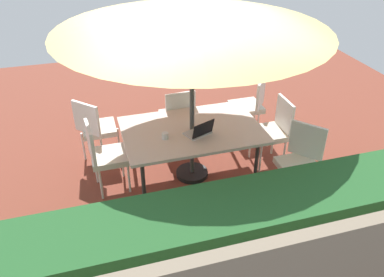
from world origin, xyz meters
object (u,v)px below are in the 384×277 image
chair_northwest (301,160)px  chair_east (104,153)px  dining_table (192,132)px  chair_southeast (96,127)px  chair_south (178,115)px  chair_southwest (250,104)px  patio_umbrella (192,15)px  laptop (200,131)px  chair_west (273,129)px  cup (165,136)px

chair_northwest → chair_east: bearing=-150.3°
chair_northwest → dining_table: bearing=-164.6°
chair_southeast → dining_table: bearing=-165.9°
chair_southeast → chair_east: bearing=140.5°
chair_south → chair_southwest: size_ratio=1.00×
patio_umbrella → laptop: bearing=107.5°
dining_table → laptop: laptop is taller
chair_southeast → chair_southwest: 2.37m
chair_northwest → laptop: (1.11, -0.62, 0.24)m
chair_west → chair_southwest: bearing=-179.5°
chair_south → chair_west: same height
chair_northwest → chair_west: bearing=138.4°
patio_umbrella → chair_east: (1.14, -0.04, -1.64)m
dining_table → patio_umbrella: size_ratio=0.57×
dining_table → chair_south: size_ratio=1.83×
dining_table → chair_south: 0.77m
dining_table → chair_east: bearing=-2.0°
patio_umbrella → chair_southeast: (1.19, -0.75, -1.64)m
chair_northwest → laptop: 1.30m
dining_table → chair_east: (1.14, -0.04, -0.14)m
chair_south → chair_southwest: bearing=178.4°
chair_southwest → chair_northwest: bearing=37.2°
chair_south → dining_table: bearing=86.8°
chair_northwest → chair_west: (-0.01, -0.78, 0.00)m
chair_southeast → chair_west: same height
chair_east → chair_south: (-1.14, -0.72, 0.00)m
patio_umbrella → cup: bearing=19.4°
dining_table → chair_southwest: size_ratio=1.83×
chair_northwest → cup: chair_northwest is taller
cup → chair_east: bearing=-13.1°
patio_umbrella → chair_south: bearing=-90.2°
chair_south → chair_southeast: 1.20m
chair_east → chair_south: 1.35m
chair_south → patio_umbrella: bearing=86.8°
chair_southwest → dining_table: bearing=-18.6°
chair_southeast → chair_west: 2.49m
laptop → chair_south: bearing=-109.1°
chair_northwest → chair_west: same height
laptop → chair_southwest: bearing=-161.9°
dining_table → patio_umbrella: patio_umbrella is taller
chair_southeast → laptop: bearing=-170.1°
chair_south → laptop: size_ratio=2.52×
chair_southeast → chair_southwest: bearing=-132.8°
patio_umbrella → chair_northwest: patio_umbrella is taller
chair_east → chair_west: 2.32m
chair_southeast → chair_southwest: size_ratio=1.00×
chair_southwest → cup: size_ratio=11.85×
patio_umbrella → chair_east: size_ratio=3.22×
chair_east → cup: chair_east is taller
dining_table → cup: cup is taller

